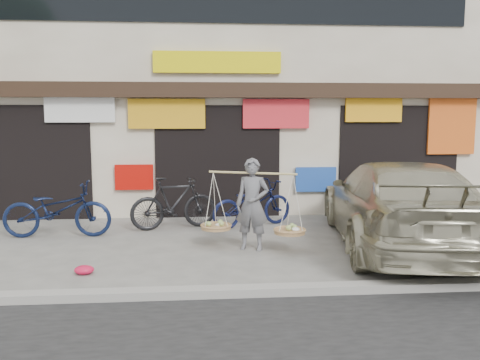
{
  "coord_description": "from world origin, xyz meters",
  "views": [
    {
      "loc": [
        -0.49,
        -8.74,
        2.49
      ],
      "look_at": [
        0.32,
        0.9,
        1.23
      ],
      "focal_mm": 38.0,
      "sensor_mm": 36.0,
      "label": 1
    }
  ],
  "objects": [
    {
      "name": "street_vendor",
      "position": [
        0.5,
        0.38,
        0.79
      ],
      "size": [
        1.87,
        1.04,
        1.7
      ],
      "rotation": [
        0.0,
        0.0,
        -0.35
      ],
      "color": "slate",
      "rests_on": "ground"
    },
    {
      "name": "suv",
      "position": [
        3.25,
        0.37,
        0.82
      ],
      "size": [
        3.07,
        5.91,
        1.64
      ],
      "rotation": [
        0.0,
        0.0,
        3.0
      ],
      "color": "#AEA98C",
      "rests_on": "ground"
    },
    {
      "name": "bike_2",
      "position": [
        0.71,
        2.3,
        0.52
      ],
      "size": [
        2.08,
        1.44,
        1.03
      ],
      "primitive_type": "imported",
      "rotation": [
        0.0,
        0.0,
        2.0
      ],
      "color": "#10163B",
      "rests_on": "ground"
    },
    {
      "name": "bike_0",
      "position": [
        -3.34,
        1.67,
        0.57
      ],
      "size": [
        2.16,
        0.76,
        1.13
      ],
      "primitive_type": "imported",
      "rotation": [
        0.0,
        0.0,
        1.57
      ],
      "color": "#0F1937",
      "rests_on": "ground"
    },
    {
      "name": "bike_1",
      "position": [
        -1.01,
        2.22,
        0.57
      ],
      "size": [
        1.99,
        1.04,
        1.15
      ],
      "primitive_type": "imported",
      "rotation": [
        0.0,
        0.0,
        1.84
      ],
      "color": "black",
      "rests_on": "ground"
    },
    {
      "name": "kerb",
      "position": [
        0.0,
        -2.0,
        0.06
      ],
      "size": [
        70.0,
        0.25,
        0.12
      ],
      "primitive_type": "cube",
      "color": "gray",
      "rests_on": "ground"
    },
    {
      "name": "shophouse_block",
      "position": [
        -0.0,
        6.42,
        3.45
      ],
      "size": [
        14.0,
        6.32,
        7.0
      ],
      "color": "beige",
      "rests_on": "ground"
    },
    {
      "name": "red_bag",
      "position": [
        -2.28,
        -0.86,
        0.07
      ],
      "size": [
        0.31,
        0.25,
        0.14
      ],
      "primitive_type": "ellipsoid",
      "color": "red",
      "rests_on": "ground"
    },
    {
      "name": "ground",
      "position": [
        0.0,
        0.0,
        0.0
      ],
      "size": [
        70.0,
        70.0,
        0.0
      ],
      "primitive_type": "plane",
      "color": "gray",
      "rests_on": "ground"
    }
  ]
}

